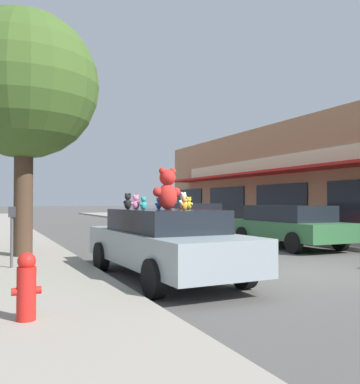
{
  "coord_description": "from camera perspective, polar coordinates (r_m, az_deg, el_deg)",
  "views": [
    {
      "loc": [
        -6.09,
        -7.26,
        1.52
      ],
      "look_at": [
        -1.4,
        3.13,
        1.77
      ],
      "focal_mm": 40.0,
      "sensor_mm": 36.0,
      "label": 1
    }
  ],
  "objects": [
    {
      "name": "ground_plane",
      "position": [
        9.6,
        15.76,
        -10.32
      ],
      "size": [
        260.0,
        260.0,
        0.0
      ],
      "primitive_type": "plane",
      "color": "#514F4C"
    },
    {
      "name": "sidewalk_near",
      "position": [
        7.41,
        -21.85,
        -12.45
      ],
      "size": [
        3.54,
        90.0,
        0.14
      ],
      "color": "gray",
      "rests_on": "ground_plane"
    },
    {
      "name": "plush_art_car",
      "position": [
        8.44,
        -2.06,
        -6.6
      ],
      "size": [
        2.04,
        4.79,
        1.36
      ],
      "rotation": [
        0.0,
        0.0,
        0.04
      ],
      "color": "#8C999E",
      "rests_on": "ground_plane"
    },
    {
      "name": "teddy_bear_giant",
      "position": [
        8.53,
        -1.69,
        0.35
      ],
      "size": [
        0.62,
        0.39,
        0.83
      ],
      "rotation": [
        0.0,
        0.0,
        3.23
      ],
      "color": "red",
      "rests_on": "plush_art_car"
    },
    {
      "name": "teddy_bear_white",
      "position": [
        8.8,
        0.42,
        -1.2
      ],
      "size": [
        0.26,
        0.21,
        0.35
      ],
      "rotation": [
        0.0,
        0.0,
        3.65
      ],
      "color": "white",
      "rests_on": "plush_art_car"
    },
    {
      "name": "teddy_bear_pink",
      "position": [
        8.34,
        -5.91,
        -1.39
      ],
      "size": [
        0.21,
        0.13,
        0.29
      ],
      "rotation": [
        0.0,
        0.0,
        3.09
      ],
      "color": "pink",
      "rests_on": "plush_art_car"
    },
    {
      "name": "teddy_bear_orange",
      "position": [
        7.71,
        0.57,
        -1.61
      ],
      "size": [
        0.17,
        0.15,
        0.24
      ],
      "rotation": [
        0.0,
        0.0,
        3.71
      ],
      "color": "orange",
      "rests_on": "plush_art_car"
    },
    {
      "name": "teddy_bear_blue",
      "position": [
        8.81,
        -2.85,
        -1.55
      ],
      "size": [
        0.16,
        0.16,
        0.24
      ],
      "rotation": [
        0.0,
        0.0,
        2.32
      ],
      "color": "blue",
      "rests_on": "plush_art_car"
    },
    {
      "name": "teddy_bear_teal",
      "position": [
        8.26,
        -4.9,
        -1.51
      ],
      "size": [
        0.19,
        0.14,
        0.26
      ],
      "rotation": [
        0.0,
        0.0,
        3.45
      ],
      "color": "teal",
      "rests_on": "plush_art_car"
    },
    {
      "name": "teddy_bear_brown",
      "position": [
        9.15,
        -1.34,
        -1.54
      ],
      "size": [
        0.17,
        0.15,
        0.24
      ],
      "rotation": [
        0.0,
        0.0,
        2.5
      ],
      "color": "olive",
      "rests_on": "plush_art_car"
    },
    {
      "name": "teddy_bear_black",
      "position": [
        8.73,
        -6.96,
        -1.25
      ],
      "size": [
        0.21,
        0.24,
        0.33
      ],
      "rotation": [
        0.0,
        0.0,
        2.14
      ],
      "color": "black",
      "rests_on": "plush_art_car"
    },
    {
      "name": "teddy_bear_yellow",
      "position": [
        8.86,
        1.19,
        -1.5
      ],
      "size": [
        0.15,
        0.19,
        0.26
      ],
      "rotation": [
        0.0,
        0.0,
        2.04
      ],
      "color": "yellow",
      "rests_on": "plush_art_car"
    },
    {
      "name": "parked_car_far_center",
      "position": [
        14.52,
        14.23,
        -4.22
      ],
      "size": [
        1.99,
        4.41,
        1.39
      ],
      "color": "#336B3D",
      "rests_on": "ground_plane"
    },
    {
      "name": "parked_car_far_right",
      "position": [
        20.66,
        1.65,
        -3.3
      ],
      "size": [
        2.03,
        4.35,
        1.42
      ],
      "color": "maroon",
      "rests_on": "ground_plane"
    },
    {
      "name": "street_tree",
      "position": [
        11.94,
        -20.05,
        13.14
      ],
      "size": [
        3.78,
        3.78,
        6.25
      ],
      "color": "#473323",
      "rests_on": "sidewalk_near"
    },
    {
      "name": "fire_hydrant",
      "position": [
        5.39,
        -19.79,
        -11.73
      ],
      "size": [
        0.33,
        0.22,
        0.79
      ],
      "color": "red",
      "rests_on": "sidewalk_near"
    },
    {
      "name": "parking_meter",
      "position": [
        9.62,
        -21.51,
        -4.57
      ],
      "size": [
        0.14,
        0.1,
        1.27
      ],
      "color": "#4C4C51",
      "rests_on": "sidewalk_near"
    }
  ]
}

